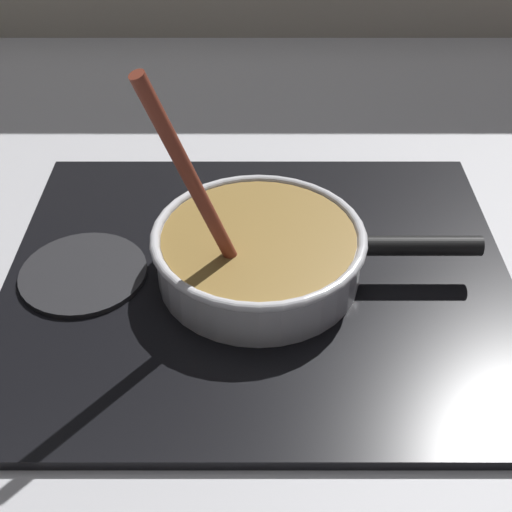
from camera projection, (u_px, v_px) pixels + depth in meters
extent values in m
cube|color=#B7B7BC|center=(172.00, 339.00, 0.73)|extent=(2.40, 1.60, 0.04)
cube|color=black|center=(256.00, 279.00, 0.76)|extent=(0.56, 0.48, 0.01)
torus|color=#592D0C|center=(256.00, 272.00, 0.76)|extent=(0.21, 0.21, 0.01)
cylinder|color=#262628|center=(81.00, 274.00, 0.76)|extent=(0.14, 0.14, 0.01)
cylinder|color=silver|center=(256.00, 256.00, 0.74)|extent=(0.22, 0.22, 0.06)
cylinder|color=olive|center=(256.00, 253.00, 0.74)|extent=(0.21, 0.21, 0.05)
torus|color=silver|center=(256.00, 236.00, 0.72)|extent=(0.23, 0.23, 0.01)
cylinder|color=black|center=(419.00, 245.00, 0.73)|extent=(0.13, 0.02, 0.02)
cylinder|color=#E5CC7A|center=(208.00, 275.00, 0.69)|extent=(0.03, 0.03, 0.01)
cylinder|color=#EDD88C|center=(255.00, 243.00, 0.73)|extent=(0.03, 0.03, 0.01)
cylinder|color=#EDD88C|center=(298.00, 207.00, 0.78)|extent=(0.03, 0.03, 0.01)
cylinder|color=#EDD88C|center=(287.00, 252.00, 0.72)|extent=(0.03, 0.03, 0.01)
cylinder|color=maroon|center=(190.00, 183.00, 0.62)|extent=(0.09, 0.06, 0.24)
cube|color=brown|center=(233.00, 264.00, 0.71)|extent=(0.05, 0.05, 0.01)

